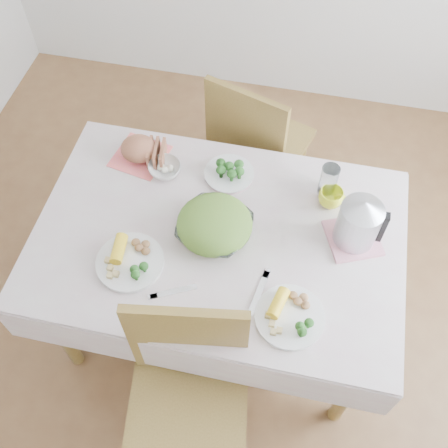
% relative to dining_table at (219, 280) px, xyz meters
% --- Properties ---
extents(floor, '(3.60, 3.60, 0.00)m').
position_rel_dining_table_xyz_m(floor, '(0.00, 0.00, -0.38)').
color(floor, brown).
rests_on(floor, ground).
extents(dining_table, '(1.40, 0.90, 0.75)m').
position_rel_dining_table_xyz_m(dining_table, '(0.00, 0.00, 0.00)').
color(dining_table, brown).
rests_on(dining_table, floor).
extents(tablecloth, '(1.50, 1.00, 0.01)m').
position_rel_dining_table_xyz_m(tablecloth, '(0.00, 0.00, 0.38)').
color(tablecloth, beige).
rests_on(tablecloth, dining_table).
extents(chair_near, '(0.52, 0.52, 1.00)m').
position_rel_dining_table_xyz_m(chair_near, '(0.02, -0.66, 0.09)').
color(chair_near, brown).
rests_on(chair_near, floor).
extents(chair_far, '(0.56, 0.56, 0.98)m').
position_rel_dining_table_xyz_m(chair_far, '(0.06, 0.80, 0.09)').
color(chair_far, brown).
rests_on(chair_far, floor).
extents(salad_bowl, '(0.35, 0.35, 0.07)m').
position_rel_dining_table_xyz_m(salad_bowl, '(-0.02, 0.01, 0.42)').
color(salad_bowl, white).
rests_on(salad_bowl, tablecloth).
extents(dinner_plate_left, '(0.32, 0.32, 0.02)m').
position_rel_dining_table_xyz_m(dinner_plate_left, '(-0.31, -0.20, 0.40)').
color(dinner_plate_left, white).
rests_on(dinner_plate_left, tablecloth).
extents(dinner_plate_right, '(0.36, 0.36, 0.02)m').
position_rel_dining_table_xyz_m(dinner_plate_right, '(0.34, -0.30, 0.40)').
color(dinner_plate_right, white).
rests_on(dinner_plate_right, tablecloth).
extents(broccoli_plate, '(0.25, 0.25, 0.02)m').
position_rel_dining_table_xyz_m(broccoli_plate, '(-0.02, 0.32, 0.40)').
color(broccoli_plate, beige).
rests_on(broccoli_plate, tablecloth).
extents(napkin, '(0.26, 0.26, 0.00)m').
position_rel_dining_table_xyz_m(napkin, '(-0.44, 0.34, 0.39)').
color(napkin, '#F86966').
rests_on(napkin, tablecloth).
extents(bread_loaf, '(0.17, 0.16, 0.10)m').
position_rel_dining_table_xyz_m(bread_loaf, '(-0.44, 0.34, 0.45)').
color(bread_loaf, brown).
rests_on(bread_loaf, napkin).
extents(fruit_bowl, '(0.19, 0.19, 0.04)m').
position_rel_dining_table_xyz_m(fruit_bowl, '(-0.30, 0.27, 0.41)').
color(fruit_bowl, white).
rests_on(fruit_bowl, tablecloth).
extents(yellow_mug, '(0.13, 0.13, 0.08)m').
position_rel_dining_table_xyz_m(yellow_mug, '(0.43, 0.26, 0.43)').
color(yellow_mug, yellow).
rests_on(yellow_mug, tablecloth).
extents(glass_tumbler, '(0.09, 0.09, 0.15)m').
position_rel_dining_table_xyz_m(glass_tumbler, '(0.40, 0.32, 0.45)').
color(glass_tumbler, white).
rests_on(glass_tumbler, tablecloth).
extents(pink_tray, '(0.26, 0.26, 0.02)m').
position_rel_dining_table_xyz_m(pink_tray, '(0.54, 0.10, 0.40)').
color(pink_tray, pink).
rests_on(pink_tray, tablecloth).
extents(electric_kettle, '(0.20, 0.20, 0.23)m').
position_rel_dining_table_xyz_m(electric_kettle, '(0.54, 0.10, 0.51)').
color(electric_kettle, '#B2B5BA').
rests_on(electric_kettle, pink_tray).
extents(fork_right, '(0.06, 0.20, 0.00)m').
position_rel_dining_table_xyz_m(fork_right, '(0.21, -0.22, 0.39)').
color(fork_right, silver).
rests_on(fork_right, tablecloth).
extents(knife, '(0.17, 0.10, 0.00)m').
position_rel_dining_table_xyz_m(knife, '(-0.11, -0.29, 0.39)').
color(knife, silver).
rests_on(knife, tablecloth).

